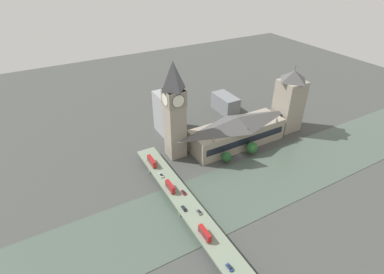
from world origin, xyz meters
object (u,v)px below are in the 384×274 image
(double_decker_bus_mid, at_px, (170,186))
(car_southbound_lead, at_px, (184,208))
(parliament_hall, at_px, (237,131))
(road_bridge, at_px, (187,206))
(clock_tower, at_px, (174,109))
(car_northbound_tail, at_px, (161,175))
(car_northbound_lead, at_px, (199,212))
(car_northbound_mid, at_px, (229,267))
(victoria_tower, at_px, (289,101))
(car_southbound_mid, at_px, (184,192))
(double_decker_bus_lead, at_px, (152,161))
(double_decker_bus_rear, at_px, (205,233))

(double_decker_bus_mid, distance_m, car_southbound_lead, 19.63)
(parliament_hall, relative_size, road_bridge, 0.59)
(clock_tower, bearing_deg, car_northbound_tail, 137.13)
(car_northbound_lead, bearing_deg, car_northbound_mid, 171.88)
(victoria_tower, bearing_deg, car_southbound_lead, 110.98)
(road_bridge, height_order, car_southbound_mid, car_southbound_mid)
(double_decker_bus_lead, xyz_separation_m, car_northbound_tail, (-15.52, -0.28, -2.09))
(clock_tower, bearing_deg, car_southbound_mid, 158.87)
(victoria_tower, height_order, road_bridge, victoria_tower)
(double_decker_bus_lead, bearing_deg, car_southbound_mid, -171.52)
(car_northbound_mid, relative_size, car_southbound_mid, 0.95)
(victoria_tower, bearing_deg, double_decker_bus_lead, 89.74)
(car_southbound_lead, bearing_deg, victoria_tower, -69.02)
(parliament_hall, distance_m, clock_tower, 58.96)
(clock_tower, distance_m, car_northbound_lead, 77.89)
(victoria_tower, height_order, car_southbound_lead, victoria_tower)
(double_decker_bus_mid, relative_size, car_southbound_mid, 2.19)
(double_decker_bus_mid, bearing_deg, victoria_tower, -76.83)
(victoria_tower, relative_size, car_southbound_mid, 12.55)
(clock_tower, bearing_deg, car_northbound_lead, 164.72)
(parliament_hall, bearing_deg, road_bridge, 123.38)
(parliament_hall, height_order, car_northbound_tail, parliament_hall)
(car_northbound_lead, bearing_deg, double_decker_bus_rear, 159.64)
(victoria_tower, height_order, car_southbound_mid, victoria_tower)
(victoria_tower, relative_size, car_southbound_lead, 12.23)
(victoria_tower, xyz_separation_m, double_decker_bus_rear, (-73.08, 129.73, -18.28))
(road_bridge, height_order, double_decker_bus_rear, double_decker_bus_rear)
(car_southbound_mid, bearing_deg, car_northbound_mid, 174.82)
(clock_tower, relative_size, car_southbound_lead, 15.93)
(road_bridge, height_order, double_decker_bus_mid, double_decker_bus_mid)
(double_decker_bus_mid, bearing_deg, double_decker_bus_rear, -179.85)
(car_northbound_lead, distance_m, car_southbound_mid, 19.23)
(victoria_tower, bearing_deg, car_northbound_lead, 114.66)
(parliament_hall, distance_m, double_decker_bus_lead, 75.49)
(car_northbound_mid, bearing_deg, double_decker_bus_rear, 1.40)
(car_northbound_tail, bearing_deg, clock_tower, -42.87)
(double_decker_bus_lead, distance_m, double_decker_bus_rear, 73.67)
(clock_tower, height_order, double_decker_bus_lead, clock_tower)
(parliament_hall, xyz_separation_m, double_decker_bus_mid, (-30.34, 75.62, -3.56))
(road_bridge, xyz_separation_m, double_decker_bus_rear, (-25.30, 3.08, 3.80))
(car_northbound_tail, height_order, car_southbound_mid, car_northbound_tail)
(clock_tower, relative_size, double_decker_bus_rear, 7.27)
(double_decker_bus_rear, bearing_deg, car_southbound_lead, 1.14)
(car_southbound_lead, distance_m, car_southbound_mid, 13.86)
(clock_tower, xyz_separation_m, car_northbound_mid, (-106.54, 24.08, -33.16))
(car_northbound_tail, bearing_deg, car_northbound_lead, -172.28)
(victoria_tower, relative_size, car_northbound_mid, 13.27)
(parliament_hall, bearing_deg, double_decker_bus_mid, 111.86)
(double_decker_bus_mid, bearing_deg, clock_tower, -30.75)
(parliament_hall, relative_size, car_southbound_lead, 16.91)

